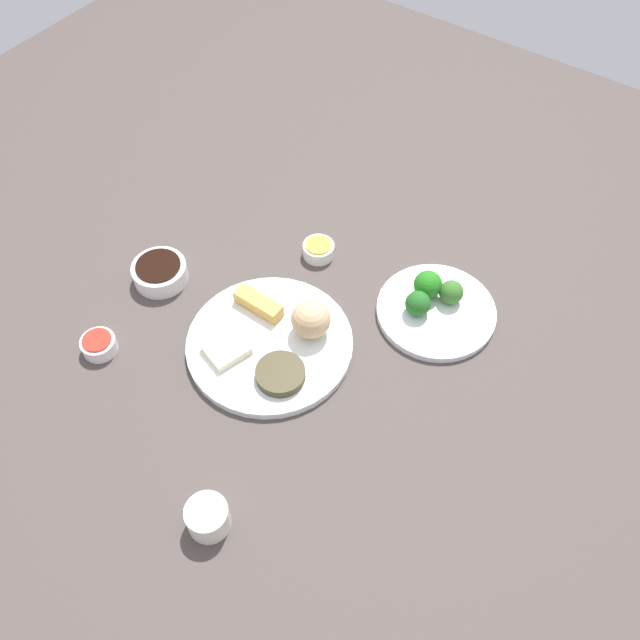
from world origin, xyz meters
The scene contains 17 objects.
tabletop centered at (0.00, 0.00, 0.01)m, with size 2.20×2.20×0.02m, color #463D39.
main_plate centered at (0.03, -0.02, 0.03)m, with size 0.29×0.29×0.02m, color white.
rice_scoop centered at (0.07, 0.04, 0.07)m, with size 0.07×0.07×0.07m, color tan.
spring_roll centered at (-0.03, 0.02, 0.05)m, with size 0.09×0.03×0.03m, color gold.
crab_rangoon_wonton centered at (-0.02, -0.08, 0.04)m, with size 0.06×0.07×0.02m, color beige.
stir_fry_heap centered at (0.09, -0.07, 0.04)m, with size 0.09×0.09×0.02m, color #3D361F.
broccoli_plate centered at (0.23, 0.21, 0.03)m, with size 0.22×0.22×0.01m, color white.
broccoli_floret_0 centered at (0.24, 0.24, 0.06)m, with size 0.04×0.04×0.04m, color #346726.
broccoli_floret_1 centered at (0.20, 0.18, 0.06)m, with size 0.05×0.05×0.05m, color #1F5D1F.
broccoli_floret_2 centered at (0.20, 0.23, 0.06)m, with size 0.05×0.05×0.05m, color #21751A.
soy_sauce_bowl centered at (-0.24, -0.02, 0.04)m, with size 0.10×0.10×0.04m, color white.
soy_sauce_bowl_liquid centered at (-0.24, -0.02, 0.06)m, with size 0.08×0.08×0.00m, color black.
sauce_ramekin_sweet_and_sour centered at (-0.21, -0.20, 0.03)m, with size 0.06×0.06×0.03m, color white.
sauce_ramekin_sweet_and_sour_liquid centered at (-0.21, -0.20, 0.05)m, with size 0.05×0.05×0.00m, color red.
sauce_ramekin_hot_mustard centered at (-0.03, 0.20, 0.03)m, with size 0.06×0.06×0.03m, color white.
sauce_ramekin_hot_mustard_liquid centered at (-0.03, 0.20, 0.05)m, with size 0.05×0.05×0.00m, color gold.
teacup centered at (0.15, -0.33, 0.05)m, with size 0.06×0.06×0.05m, color white.
Camera 1 is at (0.49, -0.53, 1.02)m, focal length 38.22 mm.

